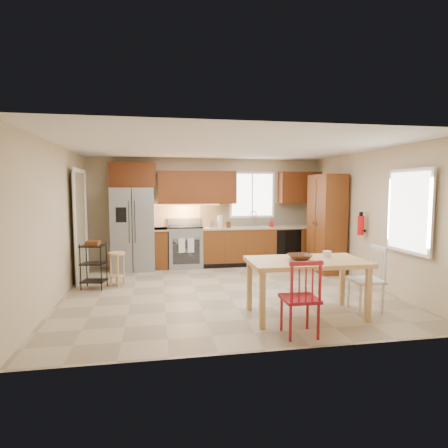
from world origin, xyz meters
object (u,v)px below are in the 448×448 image
range_stove (185,247)px  table_jar (327,256)px  bar_stool (117,269)px  table_bowl (300,260)px  chair_white (366,279)px  chair_red (300,297)px  refrigerator (133,229)px  fire_extinguisher (361,226)px  dining_table (306,288)px  utility_cart (94,266)px  soap_bottle (272,223)px  pantry (326,223)px

range_stove → table_jar: (1.78, -3.54, 0.37)m
bar_stool → table_bowl: bearing=-46.7°
range_stove → chair_white: bearing=-56.5°
chair_red → bar_stool: size_ratio=1.51×
refrigerator → fire_extinguisher: refrigerator is taller
range_stove → table_bowl: range_stove is taller
fire_extinguisher → dining_table: (-1.75, -1.61, -0.70)m
fire_extinguisher → table_bowl: size_ratio=1.09×
fire_extinguisher → utility_cart: 5.01m
refrigerator → bar_stool: bearing=-98.8°
range_stove → utility_cart: size_ratio=1.12×
soap_bottle → pantry: pantry is taller
fire_extinguisher → chair_red: fire_extinguisher is taller
table_jar → soap_bottle: bearing=85.9°
dining_table → chair_white: chair_white is taller
pantry → table_jar: (-1.20, -2.56, -0.22)m
bar_stool → soap_bottle: bearing=14.4°
utility_cart → table_jar: bearing=-16.5°
chair_red → chair_white: 1.48m
range_stove → pantry: (2.98, -0.99, 0.59)m
chair_white → bar_stool: bearing=61.7°
table_bowl → pantry: bearing=58.1°
table_bowl → fire_extinguisher: bearing=41.0°
table_jar → range_stove: bearing=116.7°
fire_extinguisher → pantry: bearing=100.8°
table_bowl → table_jar: size_ratio=2.28×
soap_bottle → table_jar: bearing=-94.1°
dining_table → chair_red: size_ratio=1.70×
bar_stool → range_stove: bearing=39.3°
fire_extinguisher → chair_red: size_ratio=0.38×
table_bowl → utility_cart: size_ratio=0.40×
chair_red → utility_cart: chair_red is taller
refrigerator → bar_stool: refrigerator is taller
refrigerator → utility_cart: bearing=-111.9°
utility_cart → range_stove: bearing=54.4°
pantry → dining_table: bearing=-120.3°
pantry → utility_cart: (-4.74, -0.60, -0.64)m
refrigerator → soap_bottle: (3.18, -0.02, 0.09)m
fire_extinguisher → table_bowl: fire_extinguisher is taller
range_stove → table_jar: range_stove is taller
fire_extinguisher → utility_cart: bearing=174.8°
refrigerator → table_jar: bearing=-49.9°
table_jar → refrigerator: bearing=130.1°
refrigerator → fire_extinguisher: size_ratio=5.06×
chair_red → bar_stool: (-2.44, 2.82, -0.16)m
refrigerator → chair_white: 5.01m
soap_bottle → table_bowl: 3.63m
chair_white → soap_bottle: bearing=6.9°
bar_stool → utility_cart: 0.42m
soap_bottle → chair_red: soap_bottle is taller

